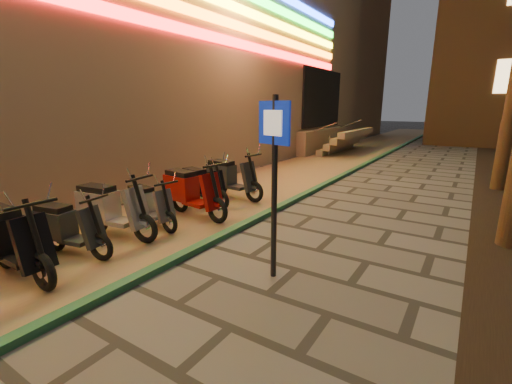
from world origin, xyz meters
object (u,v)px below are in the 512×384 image
Objects in this scene: pedestrian_sign at (274,164)px; scooter_12 at (201,185)px; scooter_9 at (109,208)px; scooter_8 at (66,227)px; scooter_11 at (189,191)px; scooter_10 at (148,205)px; scooter_7 at (11,239)px; scooter_13 at (229,177)px.

pedestrian_sign is 4.27m from scooter_12.
scooter_9 reaches higher than scooter_12.
pedestrian_sign is 1.43× the size of scooter_9.
scooter_11 is at bearing 73.23° from scooter_8.
scooter_7 is at bearing -81.51° from scooter_10.
scooter_9 is 0.97× the size of scooter_11.
scooter_7 is (-3.20, -1.99, -1.10)m from pedestrian_sign.
scooter_12 reaches higher than scooter_10.
scooter_7 reaches higher than scooter_12.
pedestrian_sign is 1.41× the size of scooter_13.
scooter_8 is at bearing -143.88° from pedestrian_sign.
scooter_7 is 5.21m from scooter_13.
scooter_7 is 0.82m from scooter_8.
scooter_9 is at bearing -95.69° from scooter_11.
scooter_11 is at bearing 84.27° from scooter_10.
scooter_13 is at bearing 90.70° from scooter_7.
pedestrian_sign reaches higher than scooter_12.
pedestrian_sign is 1.67× the size of scooter_8.
scooter_7 is at bearing -76.49° from scooter_12.
pedestrian_sign reaches higher than scooter_8.
pedestrian_sign is 3.52m from scooter_11.
scooter_10 is 1.81m from scooter_12.
pedestrian_sign is at bearing -3.14° from scooter_9.
scooter_13 is (0.02, 2.72, 0.10)m from scooter_10.
scooter_10 is at bearing 91.33° from scooter_7.
scooter_9 is at bearing -87.77° from scooter_13.
scooter_7 reaches higher than scooter_8.
pedestrian_sign is 3.66m from scooter_8.
scooter_13 is at bearing 151.20° from pedestrian_sign.
scooter_13 is (-3.21, 3.22, -1.10)m from pedestrian_sign.
scooter_11 is at bearing -53.26° from scooter_12.
scooter_10 is 0.80× the size of scooter_11.
scooter_8 is 0.85× the size of scooter_13.
pedestrian_sign reaches higher than scooter_11.
scooter_10 is 0.82× the size of scooter_13.
pedestrian_sign is at bearing 8.69° from scooter_8.
scooter_7 is 4.30m from scooter_12.
scooter_8 is 0.94× the size of scooter_12.
scooter_11 is at bearing -78.05° from scooter_13.
scooter_7 is at bearing -131.81° from pedestrian_sign.
pedestrian_sign is at bearing 32.45° from scooter_7.
scooter_8 is at bearing -85.62° from scooter_13.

